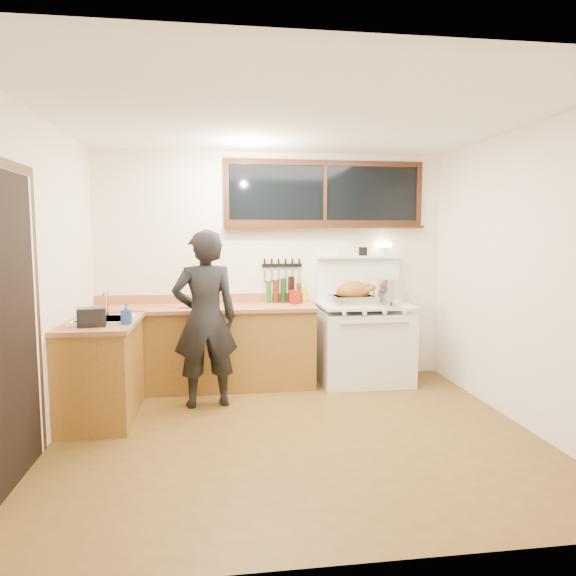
{
  "coord_description": "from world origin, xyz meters",
  "views": [
    {
      "loc": [
        -0.64,
        -4.14,
        1.68
      ],
      "look_at": [
        0.05,
        0.85,
        1.15
      ],
      "focal_mm": 32.0,
      "sensor_mm": 36.0,
      "label": 1
    }
  ],
  "objects": [
    {
      "name": "bottle_cluster",
      "position": [
        0.13,
        1.63,
        1.03
      ],
      "size": [
        0.48,
        0.07,
        0.3
      ],
      "color": "black",
      "rests_on": "counter_back"
    },
    {
      "name": "saucepan",
      "position": [
        0.98,
        1.61,
        0.97
      ],
      "size": [
        0.19,
        0.3,
        0.13
      ],
      "color": "silver",
      "rests_on": "vintage_stove"
    },
    {
      "name": "pitcher",
      "position": [
        -0.06,
        1.67,
        0.98
      ],
      "size": [
        0.1,
        0.1,
        0.16
      ],
      "color": "white",
      "rests_on": "counter_back"
    },
    {
      "name": "counter_left",
      "position": [
        -1.7,
        0.62,
        0.45
      ],
      "size": [
        0.64,
        1.09,
        0.9
      ],
      "color": "brown",
      "rests_on": "ground"
    },
    {
      "name": "toaster",
      "position": [
        -1.7,
        0.34,
        0.98
      ],
      "size": [
        0.25,
        0.19,
        0.16
      ],
      "color": "black",
      "rests_on": "counter_left"
    },
    {
      "name": "ground_plane",
      "position": [
        0.0,
        0.0,
        -0.01
      ],
      "size": [
        4.0,
        3.5,
        0.02
      ],
      "primitive_type": "cube",
      "color": "#573D16"
    },
    {
      "name": "soap_bottle",
      "position": [
        -1.43,
        0.42,
        0.99
      ],
      "size": [
        0.09,
        0.09,
        0.18
      ],
      "color": "#224CAB",
      "rests_on": "counter_left"
    },
    {
      "name": "coffee_tin",
      "position": [
        0.21,
        1.49,
        0.98
      ],
      "size": [
        0.13,
        0.11,
        0.16
      ],
      "color": "maroon",
      "rests_on": "counter_back"
    },
    {
      "name": "left_doorway",
      "position": [
        -1.99,
        -0.55,
        1.09
      ],
      "size": [
        0.02,
        1.04,
        2.17
      ],
      "color": "black",
      "rests_on": "ground"
    },
    {
      "name": "vintage_stove",
      "position": [
        1.0,
        1.41,
        0.47
      ],
      "size": [
        1.02,
        0.74,
        1.58
      ],
      "color": "white",
      "rests_on": "ground"
    },
    {
      "name": "roast_turkey",
      "position": [
        0.86,
        1.38,
        1.0
      ],
      "size": [
        0.53,
        0.4,
        0.26
      ],
      "color": "silver",
      "rests_on": "vintage_stove"
    },
    {
      "name": "knife_strip",
      "position": [
        0.1,
        1.73,
        1.31
      ],
      "size": [
        0.46,
        0.03,
        0.28
      ],
      "color": "black",
      "rests_on": "room_shell"
    },
    {
      "name": "back_window",
      "position": [
        0.6,
        1.72,
        2.06
      ],
      "size": [
        2.32,
        0.13,
        0.77
      ],
      "color": "black",
      "rests_on": "room_shell"
    },
    {
      "name": "stockpot",
      "position": [
        1.32,
        1.48,
        1.04
      ],
      "size": [
        0.3,
        0.3,
        0.27
      ],
      "color": "silver",
      "rests_on": "vintage_stove"
    },
    {
      "name": "man",
      "position": [
        -0.76,
        0.83,
        0.86
      ],
      "size": [
        0.68,
        0.5,
        1.72
      ],
      "color": "black",
      "rests_on": "ground"
    },
    {
      "name": "cutting_board",
      "position": [
        -0.87,
        1.42,
        0.95
      ],
      "size": [
        0.35,
        0.27,
        0.13
      ],
      "color": "#A36640",
      "rests_on": "counter_back"
    },
    {
      "name": "counter_back",
      "position": [
        -0.8,
        1.45,
        0.45
      ],
      "size": [
        2.44,
        0.64,
        1.0
      ],
      "color": "brown",
      "rests_on": "ground"
    },
    {
      "name": "sink_unit",
      "position": [
        -1.68,
        0.7,
        0.85
      ],
      "size": [
        0.5,
        0.45,
        0.37
      ],
      "color": "white",
      "rests_on": "counter_left"
    },
    {
      "name": "pot_lid",
      "position": [
        1.22,
        1.16,
        0.91
      ],
      "size": [
        0.26,
        0.26,
        0.04
      ],
      "color": "silver",
      "rests_on": "vintage_stove"
    },
    {
      "name": "room_shell",
      "position": [
        0.0,
        0.0,
        1.65
      ],
      "size": [
        4.1,
        3.6,
        2.65
      ],
      "color": "white",
      "rests_on": "ground"
    }
  ]
}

